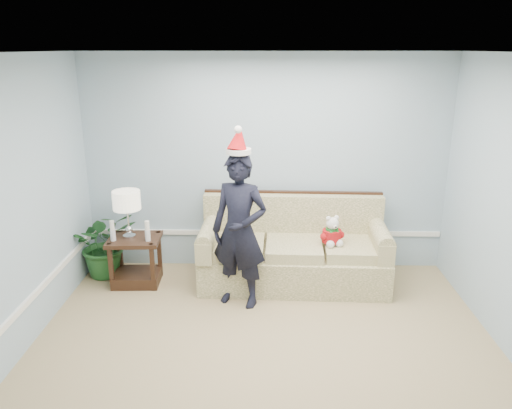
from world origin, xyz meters
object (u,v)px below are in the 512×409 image
object	(u,v)px
sofa	(293,252)
houseplant	(105,243)
man	(239,231)
side_table	(136,265)
table_lamp	(127,202)
teddy_bear	(332,234)

from	to	relation	value
sofa	houseplant	size ratio (longest dim) A/B	2.66
sofa	man	distance (m)	0.97
sofa	houseplant	distance (m)	2.33
side_table	man	world-z (taller)	man
table_lamp	houseplant	size ratio (longest dim) A/B	0.68
sofa	table_lamp	size ratio (longest dim) A/B	3.91
sofa	side_table	xyz separation A→B (m)	(-1.89, -0.11, -0.14)
houseplant	side_table	bearing A→B (deg)	-27.49
houseplant	table_lamp	bearing A→B (deg)	-29.72
man	teddy_bear	bearing A→B (deg)	40.79
sofa	teddy_bear	size ratio (longest dim) A/B	6.25
houseplant	man	xyz separation A→B (m)	(1.71, -0.68, 0.43)
side_table	teddy_bear	distance (m)	2.37
sofa	teddy_bear	distance (m)	0.56
man	teddy_bear	xyz separation A→B (m)	(1.05, 0.40, -0.18)
sofa	side_table	bearing A→B (deg)	-174.77
side_table	teddy_bear	xyz separation A→B (m)	(2.33, -0.06, 0.44)
table_lamp	man	world-z (taller)	man
man	side_table	bearing A→B (deg)	-179.80
table_lamp	man	bearing A→B (deg)	-19.47
table_lamp	houseplant	world-z (taller)	table_lamp
side_table	table_lamp	bearing A→B (deg)	168.36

